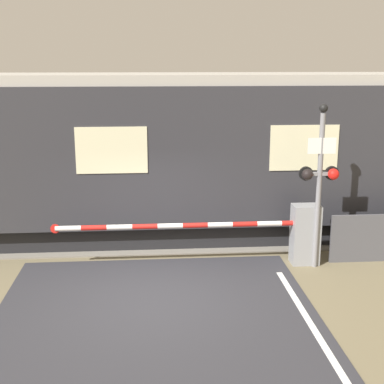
# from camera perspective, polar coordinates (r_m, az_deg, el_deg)

# --- Properties ---
(ground_plane) EXTENTS (80.00, 80.00, 0.00)m
(ground_plane) POSITION_cam_1_polar(r_m,az_deg,el_deg) (10.47, -3.88, -11.19)
(ground_plane) COLOR #6B6047
(track_bed) EXTENTS (36.00, 3.20, 0.13)m
(track_bed) POSITION_cam_1_polar(r_m,az_deg,el_deg) (14.08, -4.09, -4.40)
(track_bed) COLOR slate
(track_bed) RESTS_ON ground_plane
(train) EXTENTS (15.92, 3.01, 4.11)m
(train) POSITION_cam_1_polar(r_m,az_deg,el_deg) (13.60, -8.10, 3.89)
(train) COLOR black
(train) RESTS_ON ground_plane
(crossing_barrier) EXTENTS (5.85, 0.44, 1.34)m
(crossing_barrier) POSITION_cam_1_polar(r_m,az_deg,el_deg) (12.03, 10.01, -4.32)
(crossing_barrier) COLOR gray
(crossing_barrier) RESTS_ON ground_plane
(signal_post) EXTENTS (0.86, 0.26, 3.56)m
(signal_post) POSITION_cam_1_polar(r_m,az_deg,el_deg) (11.64, 13.46, 1.60)
(signal_post) COLOR gray
(signal_post) RESTS_ON ground_plane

